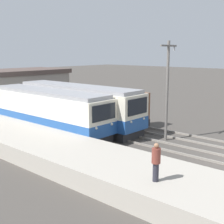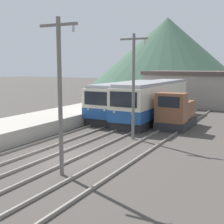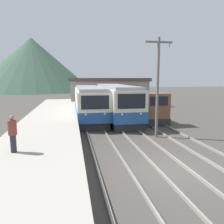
# 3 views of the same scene
# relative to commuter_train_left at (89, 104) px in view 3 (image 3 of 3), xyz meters

# --- Properties ---
(ground_plane) EXTENTS (200.00, 200.00, 0.00)m
(ground_plane) POSITION_rel_commuter_train_left_xyz_m (2.60, -14.18, -1.62)
(ground_plane) COLOR #47423D
(platform_left) EXTENTS (4.50, 54.00, 1.03)m
(platform_left) POSITION_rel_commuter_train_left_xyz_m (-3.65, -14.18, -1.11)
(platform_left) COLOR #ADA599
(platform_left) RESTS_ON ground
(track_left) EXTENTS (1.54, 60.00, 0.14)m
(track_left) POSITION_rel_commuter_train_left_xyz_m (0.00, -14.18, -1.55)
(track_left) COLOR gray
(track_left) RESTS_ON ground
(track_center) EXTENTS (1.54, 60.00, 0.14)m
(track_center) POSITION_rel_commuter_train_left_xyz_m (2.80, -14.18, -1.55)
(track_center) COLOR gray
(track_center) RESTS_ON ground
(commuter_train_left) EXTENTS (2.84, 12.44, 3.48)m
(commuter_train_left) POSITION_rel_commuter_train_left_xyz_m (0.00, 0.00, 0.00)
(commuter_train_left) COLOR #28282B
(commuter_train_left) RESTS_ON ground
(commuter_train_center) EXTENTS (2.84, 13.12, 3.64)m
(commuter_train_center) POSITION_rel_commuter_train_left_xyz_m (2.80, -0.39, 0.07)
(commuter_train_center) COLOR #28282B
(commuter_train_center) RESTS_ON ground
(shunting_locomotive) EXTENTS (2.40, 4.70, 3.00)m
(shunting_locomotive) POSITION_rel_commuter_train_left_xyz_m (5.80, -3.09, -0.42)
(shunting_locomotive) COLOR #28282B
(shunting_locomotive) RESTS_ON ground
(catenary_mast_mid) EXTENTS (2.00, 0.20, 7.22)m
(catenary_mast_mid) POSITION_rel_commuter_train_left_xyz_m (4.31, -8.39, 2.31)
(catenary_mast_mid) COLOR slate
(catenary_mast_mid) RESTS_ON ground
(person_on_platform) EXTENTS (0.38, 0.38, 1.69)m
(person_on_platform) POSITION_rel_commuter_train_left_xyz_m (-4.47, -13.27, 0.33)
(person_on_platform) COLOR #282833
(person_on_platform) RESTS_ON platform_left
(station_building) EXTENTS (12.60, 6.30, 4.42)m
(station_building) POSITION_rel_commuter_train_left_xyz_m (4.02, 11.82, 0.61)
(station_building) COLOR gray
(station_building) RESTS_ON ground
(mountain_backdrop) EXTENTS (42.71, 42.71, 18.58)m
(mountain_backdrop) POSITION_rel_commuter_train_left_xyz_m (-15.41, 59.41, 7.67)
(mountain_backdrop) COLOR #3D5B47
(mountain_backdrop) RESTS_ON ground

